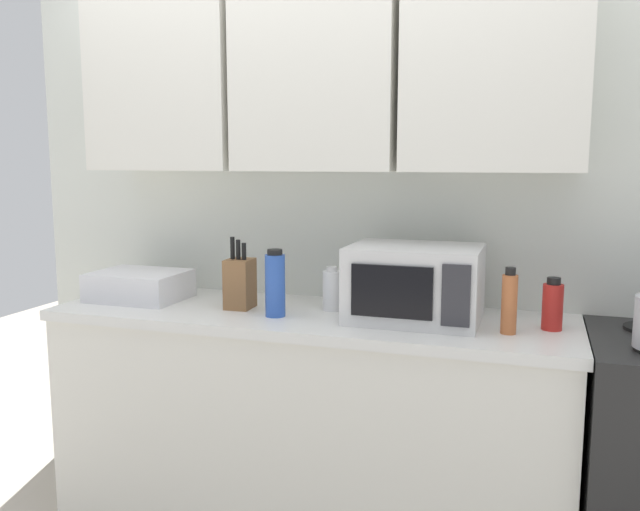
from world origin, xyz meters
TOP-DOWN VIEW (x-y plane):
  - wall_back_with_cabinets at (-0.00, -0.06)m, footprint 2.91×0.38m
  - counter_run at (0.00, -0.30)m, footprint 2.04×0.63m
  - microwave at (0.42, -0.30)m, footprint 0.48×0.37m
  - dish_rack at (-0.77, -0.30)m, footprint 0.38×0.30m
  - knife_block at (-0.28, -0.32)m, footprint 0.11×0.12m
  - bottle_blue_cleaner at (-0.10, -0.40)m, footprint 0.08×0.08m
  - bottle_spice_jar at (0.76, -0.38)m, footprint 0.05×0.05m
  - bottle_red_sauce at (0.91, -0.28)m, footprint 0.07×0.07m
  - bottle_white_jar at (0.08, -0.24)m, footprint 0.07×0.07m

SIDE VIEW (x-z plane):
  - counter_run at x=0.00m, z-range 0.00..0.90m
  - dish_rack at x=-0.77m, z-range 0.90..1.02m
  - bottle_white_jar at x=0.08m, z-range 0.89..1.07m
  - bottle_red_sauce at x=0.91m, z-range 0.89..1.08m
  - knife_block at x=-0.28m, z-range 0.86..1.15m
  - bottle_spice_jar at x=0.76m, z-range 0.89..1.12m
  - bottle_blue_cleaner at x=-0.10m, z-range 0.90..1.15m
  - microwave at x=0.42m, z-range 0.90..1.18m
  - wall_back_with_cabinets at x=0.00m, z-range 0.27..2.87m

